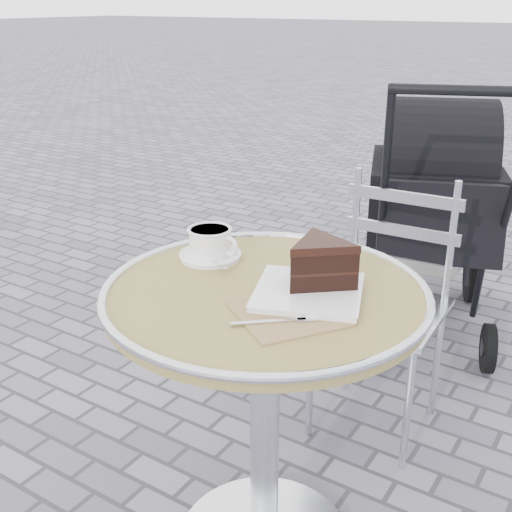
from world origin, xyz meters
The scene contains 5 objects.
cafe_table centered at (0.00, 0.00, 0.57)m, with size 0.72×0.72×0.74m.
cappuccino_set centered at (-0.21, 0.08, 0.77)m, with size 0.16×0.15×0.08m.
cake_plate_set centered at (0.10, 0.04, 0.79)m, with size 0.28×0.37×0.12m.
bistro_chair centered at (0.03, 0.71, 0.51)m, with size 0.39×0.39×0.82m.
baby_stroller centered at (-0.08, 1.45, 0.49)m, with size 0.81×1.14×1.09m.
Camera 1 is at (0.67, -1.08, 1.32)m, focal length 45.00 mm.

